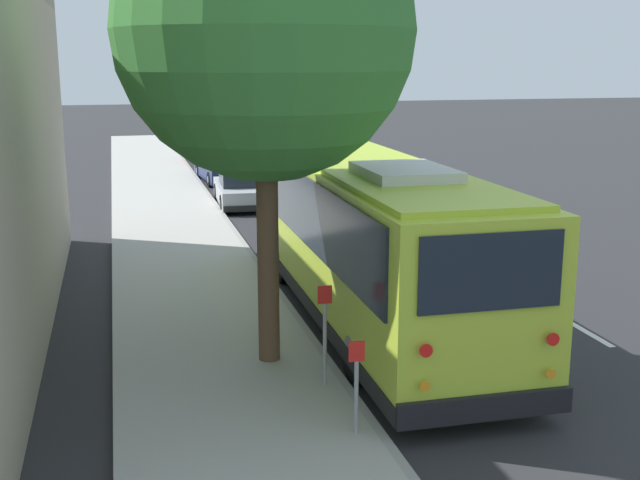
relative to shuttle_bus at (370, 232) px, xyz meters
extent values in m
plane|color=#28282B|center=(-0.66, -0.48, -1.77)|extent=(160.00, 160.00, 0.00)
cube|color=#A3A099|center=(-0.66, 3.24, -1.70)|extent=(80.00, 3.44, 0.15)
cube|color=gray|center=(-0.66, 1.46, -1.70)|extent=(80.00, 0.14, 0.15)
cube|color=#ADC633|center=(0.01, 0.00, -0.11)|extent=(10.60, 2.64, 2.75)
cube|color=black|center=(0.01, 0.00, -1.34)|extent=(10.66, 2.69, 0.28)
cube|color=black|center=(0.01, 0.00, 0.49)|extent=(9.74, 2.72, 1.31)
cube|color=black|center=(5.32, -0.06, 0.49)|extent=(0.06, 2.20, 1.38)
cube|color=black|center=(-5.31, 0.06, 0.59)|extent=(0.05, 2.02, 1.05)
cube|color=black|center=(5.32, -0.06, 1.13)|extent=(0.06, 1.81, 0.22)
cube|color=#ADC633|center=(0.01, 0.00, 1.31)|extent=(9.95, 2.40, 0.10)
cube|color=silver|center=(-1.88, 0.02, 1.43)|extent=(1.96, 1.45, 0.20)
cube|color=black|center=(5.35, -0.06, -1.30)|extent=(0.13, 2.54, 0.36)
cube|color=black|center=(-5.34, 0.06, -1.30)|extent=(0.13, 2.54, 0.36)
cylinder|color=red|center=(-5.38, 0.97, -0.38)|extent=(0.03, 0.18, 0.18)
cylinder|color=orange|center=(-5.38, 0.97, -0.88)|extent=(0.03, 0.14, 0.14)
cylinder|color=red|center=(-5.40, -0.84, -0.38)|extent=(0.03, 0.18, 0.18)
cylinder|color=orange|center=(-5.40, -0.84, -0.88)|extent=(0.03, 0.14, 0.14)
cube|color=white|center=(5.41, 0.78, -1.13)|extent=(0.04, 0.32, 0.18)
cube|color=white|center=(5.39, -0.91, -1.13)|extent=(0.04, 0.32, 0.18)
cube|color=black|center=(4.99, 1.36, 0.76)|extent=(0.06, 0.10, 0.24)
cylinder|color=black|center=(3.15, 1.07, -1.24)|extent=(1.08, 0.31, 1.07)
cylinder|color=slate|center=(3.15, 1.07, -1.24)|extent=(0.49, 0.33, 0.48)
cylinder|color=black|center=(3.12, -1.14, -1.24)|extent=(1.08, 0.31, 1.07)
cylinder|color=slate|center=(3.12, -1.14, -1.24)|extent=(0.49, 0.33, 0.48)
cylinder|color=black|center=(-2.95, 1.14, -1.24)|extent=(1.08, 0.31, 1.07)
cylinder|color=slate|center=(-2.95, 1.14, -1.24)|extent=(0.49, 0.33, 0.48)
cylinder|color=black|center=(-2.97, -1.07, -1.24)|extent=(1.08, 0.31, 1.07)
cylinder|color=slate|center=(-2.97, -1.07, -1.24)|extent=(0.49, 0.33, 0.48)
cube|color=#A8AAAF|center=(13.24, 0.47, -1.32)|extent=(4.09, 1.92, 0.61)
cube|color=black|center=(13.13, 0.47, -0.78)|extent=(1.97, 1.59, 0.48)
cube|color=#A8AAAF|center=(13.13, 0.47, -0.54)|extent=(1.89, 1.55, 0.05)
cube|color=black|center=(15.27, 0.37, -1.52)|extent=(0.16, 1.68, 0.20)
cube|color=black|center=(11.21, 0.56, -1.52)|extent=(0.16, 1.68, 0.20)
cylinder|color=black|center=(14.54, 1.20, -1.47)|extent=(0.62, 0.23, 0.61)
cylinder|color=slate|center=(14.54, 1.20, -1.47)|extent=(0.28, 0.23, 0.27)
cylinder|color=black|center=(14.47, -0.39, -1.47)|extent=(0.62, 0.23, 0.61)
cylinder|color=slate|center=(14.47, -0.39, -1.47)|extent=(0.28, 0.23, 0.27)
cylinder|color=black|center=(12.01, 1.32, -1.47)|extent=(0.62, 0.23, 0.61)
cylinder|color=slate|center=(12.01, 1.32, -1.47)|extent=(0.28, 0.23, 0.27)
cylinder|color=black|center=(11.94, -0.26, -1.47)|extent=(0.62, 0.23, 0.61)
cylinder|color=slate|center=(11.94, -0.26, -1.47)|extent=(0.28, 0.23, 0.27)
cube|color=#19234C|center=(19.00, 0.44, -1.31)|extent=(4.48, 1.93, 0.62)
cube|color=black|center=(18.89, 0.43, -0.76)|extent=(2.16, 1.56, 0.48)
cube|color=#19234C|center=(18.89, 0.43, -0.52)|extent=(2.08, 1.52, 0.05)
cube|color=black|center=(21.21, 0.58, -1.52)|extent=(0.18, 1.60, 0.20)
cube|color=black|center=(16.79, 0.29, -1.52)|extent=(0.18, 1.60, 0.20)
cylinder|color=black|center=(20.33, 1.27, -1.46)|extent=(0.63, 0.24, 0.62)
cylinder|color=slate|center=(20.33, 1.27, -1.46)|extent=(0.29, 0.24, 0.28)
cylinder|color=black|center=(20.43, -0.22, -1.46)|extent=(0.63, 0.24, 0.62)
cylinder|color=slate|center=(20.43, -0.22, -1.46)|extent=(0.29, 0.24, 0.28)
cylinder|color=black|center=(17.57, 1.09, -1.46)|extent=(0.63, 0.24, 0.62)
cylinder|color=slate|center=(17.57, 1.09, -1.46)|extent=(0.29, 0.24, 0.28)
cylinder|color=black|center=(17.67, -0.40, -1.46)|extent=(0.63, 0.24, 0.62)
cylinder|color=slate|center=(17.67, -0.40, -1.46)|extent=(0.29, 0.24, 0.28)
cube|color=maroon|center=(24.88, 0.11, -1.31)|extent=(4.23, 1.83, 0.62)
cube|color=black|center=(24.77, 0.12, -0.76)|extent=(2.02, 1.55, 0.48)
cube|color=maroon|center=(24.77, 0.12, -0.52)|extent=(1.94, 1.51, 0.05)
cube|color=black|center=(27.00, 0.07, -1.52)|extent=(0.12, 1.69, 0.20)
cube|color=black|center=(22.77, 0.16, -1.52)|extent=(0.12, 1.69, 0.20)
cylinder|color=black|center=(26.23, 0.88, -1.46)|extent=(0.62, 0.21, 0.62)
cylinder|color=slate|center=(26.23, 0.88, -1.46)|extent=(0.28, 0.23, 0.28)
cylinder|color=black|center=(26.19, -0.71, -1.46)|extent=(0.62, 0.21, 0.62)
cylinder|color=slate|center=(26.19, -0.71, -1.46)|extent=(0.28, 0.23, 0.28)
cylinder|color=black|center=(23.58, 0.94, -1.46)|extent=(0.62, 0.21, 0.62)
cylinder|color=slate|center=(23.58, 0.94, -1.46)|extent=(0.28, 0.23, 0.28)
cylinder|color=black|center=(23.54, -0.65, -1.46)|extent=(0.62, 0.21, 0.62)
cylinder|color=slate|center=(23.54, -0.65, -1.46)|extent=(0.28, 0.23, 0.28)
cylinder|color=brown|center=(-1.99, 2.40, 0.23)|extent=(0.35, 0.35, 3.72)
sphere|color=#387A33|center=(-1.99, 2.40, 3.73)|extent=(4.69, 4.69, 4.69)
cylinder|color=gray|center=(-4.96, 1.78, -1.11)|extent=(0.06, 0.06, 1.02)
cube|color=red|center=(-4.96, 1.78, -0.46)|extent=(0.02, 0.22, 0.28)
cylinder|color=gray|center=(-3.30, 1.78, -0.97)|extent=(0.06, 0.06, 1.31)
cube|color=red|center=(-3.30, 1.78, -0.17)|extent=(0.02, 0.22, 0.28)
cube|color=silver|center=(-1.39, -3.78, -1.77)|extent=(2.40, 0.14, 0.01)
cube|color=silver|center=(4.61, -3.78, -1.77)|extent=(2.40, 0.14, 0.01)
camera|label=1|loc=(-14.51, 4.72, 3.31)|focal=45.00mm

